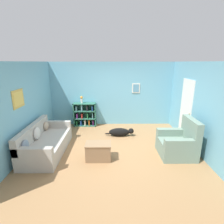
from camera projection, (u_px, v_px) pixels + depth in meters
ground_plane at (112, 148)px, 5.46m from camera, size 14.00×14.00×0.00m
wall_back at (112, 94)px, 7.27m from camera, size 5.60×0.13×2.60m
wall_left at (25, 108)px, 5.08m from camera, size 0.13×5.00×2.60m
wall_right at (198, 107)px, 5.15m from camera, size 0.16×5.00×2.60m
couch at (45, 143)px, 5.13m from camera, size 0.95×2.09×0.85m
bookshelf at (85, 115)px, 7.28m from camera, size 0.92×0.34×0.97m
recliner_chair at (179, 143)px, 4.96m from camera, size 0.94×0.95×1.08m
coffee_table at (98, 151)px, 4.75m from camera, size 0.69×0.44×0.48m
dog at (121, 132)px, 6.29m from camera, size 1.05×0.27×0.30m
vase at (82, 99)px, 7.08m from camera, size 0.11×0.11×0.29m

